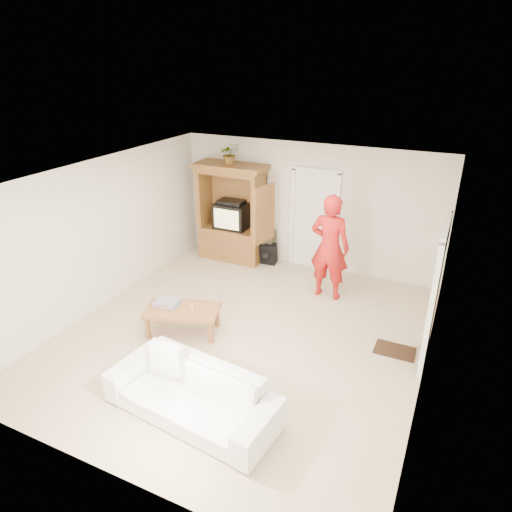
{
  "coord_description": "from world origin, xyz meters",
  "views": [
    {
      "loc": [
        2.84,
        -5.55,
        4.18
      ],
      "look_at": [
        -0.05,
        0.6,
        1.15
      ],
      "focal_mm": 32.0,
      "sensor_mm": 36.0,
      "label": 1
    }
  ],
  "objects": [
    {
      "name": "candle",
      "position": [
        -0.77,
        -0.28,
        0.48
      ],
      "size": [
        0.08,
        0.08,
        0.1
      ],
      "primitive_type": "cylinder",
      "color": "tan",
      "rests_on": "coffee_table"
    },
    {
      "name": "wall_right",
      "position": [
        2.75,
        0.0,
        1.3
      ],
      "size": [
        0.0,
        6.0,
        6.0
      ],
      "primitive_type": "plane",
      "rotation": [
        1.57,
        0.0,
        -1.57
      ],
      "color": "silver",
      "rests_on": "floor"
    },
    {
      "name": "doorway_right",
      "position": [
        2.73,
        0.6,
        1.02
      ],
      "size": [
        0.05,
        0.9,
        2.04
      ],
      "primitive_type": "cube",
      "color": "black",
      "rests_on": "floor"
    },
    {
      "name": "wall_back",
      "position": [
        0.0,
        3.0,
        1.3
      ],
      "size": [
        5.5,
        0.0,
        5.5
      ],
      "primitive_type": "plane",
      "rotation": [
        1.57,
        0.0,
        0.0
      ],
      "color": "silver",
      "rests_on": "floor"
    },
    {
      "name": "framed_picture",
      "position": [
        2.73,
        1.9,
        1.6
      ],
      "size": [
        0.03,
        0.6,
        0.48
      ],
      "primitive_type": "cube",
      "color": "black",
      "rests_on": "wall_right"
    },
    {
      "name": "backpack_olive",
      "position": [
        -0.85,
        2.81,
        0.35
      ],
      "size": [
        0.38,
        0.29,
        0.69
      ],
      "primitive_type": null,
      "rotation": [
        0.0,
        0.0,
        -0.05
      ],
      "color": "#47442B",
      "rests_on": "floor"
    },
    {
      "name": "armoire",
      "position": [
        -1.58,
        2.66,
        0.91
      ],
      "size": [
        1.82,
        1.14,
        2.1
      ],
      "color": "brown",
      "rests_on": "floor"
    },
    {
      "name": "door_back",
      "position": [
        0.15,
        2.97,
        1.02
      ],
      "size": [
        0.85,
        0.05,
        2.04
      ],
      "primitive_type": "cube",
      "color": "white",
      "rests_on": "floor"
    },
    {
      "name": "backpack_black",
      "position": [
        -0.76,
        2.69,
        0.23
      ],
      "size": [
        0.39,
        0.25,
        0.45
      ],
      "primitive_type": null,
      "rotation": [
        0.0,
        0.0,
        0.09
      ],
      "color": "black",
      "rests_on": "floor"
    },
    {
      "name": "plant",
      "position": [
        -1.6,
        2.63,
        2.31
      ],
      "size": [
        0.51,
        0.51,
        0.43
      ],
      "primitive_type": "imported",
      "rotation": [
        0.0,
        0.0,
        0.76
      ],
      "color": "#4C7238",
      "rests_on": "armoire"
    },
    {
      "name": "sofa",
      "position": [
        0.22,
        -1.86,
        0.33
      ],
      "size": [
        2.32,
        1.12,
        0.65
      ],
      "primitive_type": "imported",
      "rotation": [
        0.0,
        0.0,
        -0.11
      ],
      "color": "white",
      "rests_on": "floor"
    },
    {
      "name": "towel",
      "position": [
        -1.22,
        -0.33,
        0.47
      ],
      "size": [
        0.43,
        0.35,
        0.08
      ],
      "primitive_type": "cube",
      "rotation": [
        0.0,
        0.0,
        0.2
      ],
      "color": "#E14B53",
      "rests_on": "coffee_table"
    },
    {
      "name": "floor",
      "position": [
        0.0,
        0.0,
        0.0
      ],
      "size": [
        6.0,
        6.0,
        0.0
      ],
      "primitive_type": "plane",
      "color": "tan",
      "rests_on": "ground"
    },
    {
      "name": "wall_left",
      "position": [
        -2.75,
        0.0,
        1.3
      ],
      "size": [
        0.0,
        6.0,
        6.0
      ],
      "primitive_type": "plane",
      "rotation": [
        1.57,
        0.0,
        1.57
      ],
      "color": "silver",
      "rests_on": "floor"
    },
    {
      "name": "doormat",
      "position": [
        2.3,
        0.6,
        0.01
      ],
      "size": [
        0.6,
        0.4,
        0.02
      ],
      "primitive_type": "cube",
      "color": "#382316",
      "rests_on": "floor"
    },
    {
      "name": "wall_front",
      "position": [
        0.0,
        -3.0,
        1.3
      ],
      "size": [
        5.5,
        0.0,
        5.5
      ],
      "primitive_type": "plane",
      "rotation": [
        -1.57,
        0.0,
        0.0
      ],
      "color": "silver",
      "rests_on": "floor"
    },
    {
      "name": "ceiling",
      "position": [
        0.0,
        0.0,
        2.6
      ],
      "size": [
        6.0,
        6.0,
        0.0
      ],
      "primitive_type": "plane",
      "rotation": [
        3.14,
        0.0,
        0.0
      ],
      "color": "white",
      "rests_on": "floor"
    },
    {
      "name": "man",
      "position": [
        0.82,
        1.86,
        0.99
      ],
      "size": [
        0.73,
        0.5,
        1.97
      ],
      "primitive_type": "imported",
      "rotation": [
        0.0,
        0.0,
        3.11
      ],
      "color": "red",
      "rests_on": "floor"
    },
    {
      "name": "coffee_table",
      "position": [
        -0.92,
        -0.33,
        0.38
      ],
      "size": [
        1.31,
        0.97,
        0.43
      ],
      "rotation": [
        0.0,
        0.0,
        0.32
      ],
      "color": "brown",
      "rests_on": "floor"
    }
  ]
}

